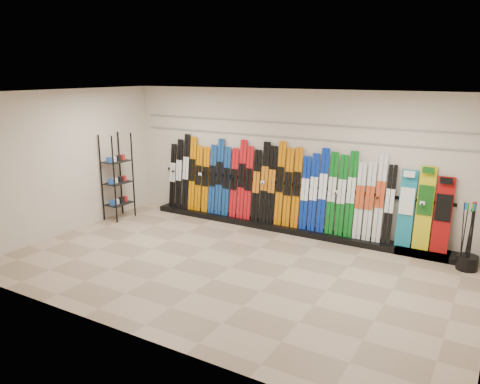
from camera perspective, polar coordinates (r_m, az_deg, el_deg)
The scene contains 12 objects.
floor at distance 8.33m, azimuth -1.19°, elevation -9.18°, with size 8.00×8.00×0.00m, color gray.
back_wall at distance 10.02m, azimuth 6.23°, elevation 3.79°, with size 8.00×8.00×0.00m, color beige.
left_wall at distance 10.46m, azimuth -20.35°, elevation 3.43°, with size 5.00×5.00×0.00m, color beige.
ceiling at distance 7.64m, azimuth -1.31°, elevation 11.91°, with size 8.00×8.00×0.00m, color silver.
ski_rack_base at distance 10.10m, azimuth 6.66°, elevation -4.58°, with size 8.00×0.40×0.12m, color black.
skis at distance 10.17m, azimuth 3.41°, elevation 0.81°, with size 5.37×0.24×1.80m.
snowboards at distance 9.28m, azimuth 21.54°, elevation -2.11°, with size 0.94×0.24×1.56m.
accessory_rack at distance 11.14m, azimuth -14.72°, elevation 1.82°, with size 0.40×0.60×1.99m, color black.
pole_bin at distance 9.10m, azimuth 25.95°, elevation -7.75°, with size 0.36×0.36×0.25m, color black.
ski_poles at distance 8.96m, azimuth 26.09°, elevation -4.80°, with size 0.20×0.26×1.18m.
slatwall_rail_0 at distance 9.92m, azimuth 6.26°, elevation 6.62°, with size 7.60×0.02×0.03m, color gray.
slatwall_rail_1 at distance 9.88m, azimuth 6.31°, elevation 8.34°, with size 7.60×0.02×0.03m, color gray.
Camera 1 is at (3.98, -6.51, 3.34)m, focal length 35.00 mm.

